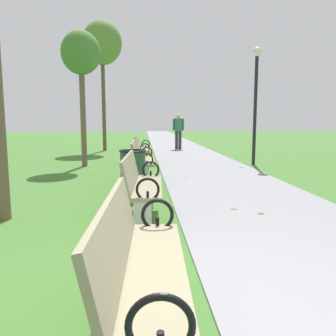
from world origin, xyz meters
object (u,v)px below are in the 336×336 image
object	(u,v)px
tree_4	(102,44)
lamp_post	(256,88)
park_bench_3	(141,160)
park_bench_4	(142,149)
park_bench_2	(141,186)
trash_bin	(133,173)
park_bench_1	(140,267)
tree_3	(81,56)
pedestrian_walking	(178,129)

from	to	relation	value
tree_4	lamp_post	xyz separation A→B (m)	(5.06, -5.24, -2.28)
park_bench_3	lamp_post	bearing A→B (deg)	39.11
tree_4	park_bench_4	bearing A→B (deg)	-72.30
park_bench_2	trash_bin	bearing A→B (deg)	95.62
park_bench_1	tree_4	bearing A→B (deg)	97.01
tree_4	trash_bin	bearing A→B (deg)	-80.90
park_bench_3	lamp_post	xyz separation A→B (m)	(3.41, 2.77, 1.82)
tree_3	park_bench_4	bearing A→B (deg)	0.11
trash_bin	lamp_post	size ratio (longest dim) A/B	0.24
tree_4	pedestrian_walking	xyz separation A→B (m)	(3.33, 0.28, -3.66)
tree_4	trash_bin	distance (m)	10.40
park_bench_3	tree_4	xyz separation A→B (m)	(-1.65, 8.01, 4.10)
pedestrian_walking	lamp_post	distance (m)	5.95
park_bench_4	tree_4	size ratio (longest dim) A/B	0.29
park_bench_1	lamp_post	distance (m)	9.08
park_bench_4	pedestrian_walking	distance (m)	5.73
park_bench_4	lamp_post	bearing A→B (deg)	-0.94
park_bench_3	pedestrian_walking	distance (m)	8.47
tree_4	lamp_post	size ratio (longest dim) A/B	1.60
park_bench_1	park_bench_3	size ratio (longest dim) A/B	1.01
park_bench_4	trash_bin	world-z (taller)	park_bench_4
park_bench_2	tree_4	bearing A→B (deg)	98.63
park_bench_3	tree_4	world-z (taller)	tree_4
trash_bin	park_bench_1	bearing A→B (deg)	-87.92
park_bench_4	lamp_post	world-z (taller)	lamp_post
park_bench_3	tree_3	size ratio (longest dim) A/B	0.42
park_bench_3	park_bench_1	bearing A→B (deg)	-90.00
lamp_post	pedestrian_walking	bearing A→B (deg)	107.45
lamp_post	park_bench_1	bearing A→B (deg)	-112.53
park_bench_3	park_bench_2	bearing A→B (deg)	-90.00
park_bench_4	pedestrian_walking	world-z (taller)	pedestrian_walking
park_bench_2	park_bench_3	world-z (taller)	same
park_bench_2	trash_bin	size ratio (longest dim) A/B	1.93
park_bench_3	park_bench_4	world-z (taller)	same
park_bench_4	tree_3	xyz separation A→B (m)	(-1.69, -0.00, 2.69)
tree_4	trash_bin	xyz separation A→B (m)	(1.51, -9.41, -4.16)
pedestrian_walking	trash_bin	distance (m)	9.87
park_bench_3	trash_bin	size ratio (longest dim) A/B	1.91
park_bench_4	tree_4	distance (m)	6.81
park_bench_2	tree_3	size ratio (longest dim) A/B	0.42
park_bench_4	trash_bin	bearing A→B (deg)	-92.00
park_bench_1	park_bench_2	size ratio (longest dim) A/B	1.00
park_bench_1	pedestrian_walking	world-z (taller)	pedestrian_walking
park_bench_1	tree_3	distance (m)	8.86
park_bench_2	park_bench_3	distance (m)	2.90
park_bench_1	tree_3	world-z (taller)	tree_3
tree_3	lamp_post	xyz separation A→B (m)	(5.10, -0.05, -0.86)
pedestrian_walking	lamp_post	bearing A→B (deg)	-72.55
tree_4	lamp_post	world-z (taller)	tree_4
tree_4	tree_3	bearing A→B (deg)	-90.42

